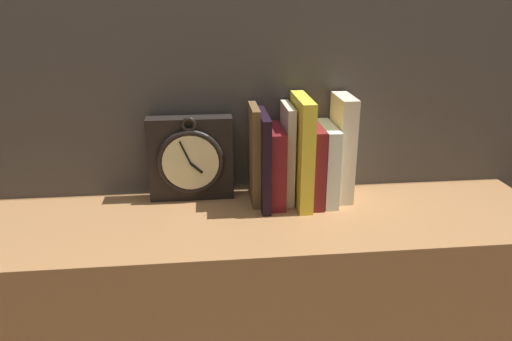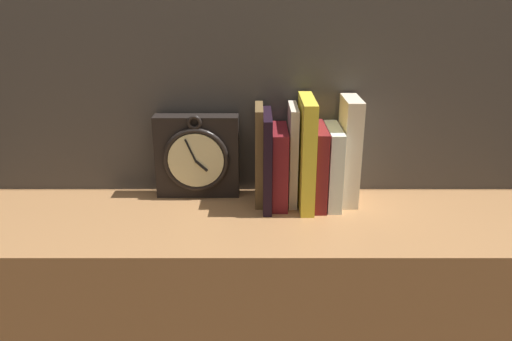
{
  "view_description": "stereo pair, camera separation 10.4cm",
  "coord_description": "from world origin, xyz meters",
  "px_view_note": "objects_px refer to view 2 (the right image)",
  "views": [
    {
      "loc": [
        -0.11,
        -0.98,
        1.19
      ],
      "look_at": [
        0.0,
        0.0,
        0.83
      ],
      "focal_mm": 35.0,
      "sensor_mm": 36.0,
      "label": 1
    },
    {
      "loc": [
        -0.0,
        -0.98,
        1.19
      ],
      "look_at": [
        0.0,
        0.0,
        0.83
      ],
      "focal_mm": 35.0,
      "sensor_mm": 36.0,
      "label": 2
    }
  ],
  "objects_px": {
    "book_slot2_maroon": "(279,166)",
    "book_slot3_cream": "(292,155)",
    "book_slot5_maroon": "(319,166)",
    "book_slot0_brown": "(259,155)",
    "clock": "(197,157)",
    "book_slot1_black": "(267,160)",
    "book_slot4_yellow": "(306,153)",
    "book_slot6_white": "(332,166)",
    "book_slot7_cream": "(349,151)"
  },
  "relations": [
    {
      "from": "book_slot0_brown",
      "to": "book_slot1_black",
      "type": "distance_m",
      "value": 0.03
    },
    {
      "from": "book_slot1_black",
      "to": "book_slot6_white",
      "type": "xyz_separation_m",
      "value": [
        0.15,
        0.01,
        -0.02
      ]
    },
    {
      "from": "book_slot6_white",
      "to": "book_slot5_maroon",
      "type": "bearing_deg",
      "value": -175.8
    },
    {
      "from": "book_slot0_brown",
      "to": "book_slot4_yellow",
      "type": "xyz_separation_m",
      "value": [
        0.11,
        -0.02,
        0.01
      ]
    },
    {
      "from": "book_slot1_black",
      "to": "clock",
      "type": "bearing_deg",
      "value": 163.9
    },
    {
      "from": "book_slot1_black",
      "to": "book_slot3_cream",
      "type": "xyz_separation_m",
      "value": [
        0.06,
        0.02,
        0.01
      ]
    },
    {
      "from": "clock",
      "to": "book_slot1_black",
      "type": "bearing_deg",
      "value": -16.1
    },
    {
      "from": "book_slot0_brown",
      "to": "book_slot7_cream",
      "type": "bearing_deg",
      "value": 0.06
    },
    {
      "from": "clock",
      "to": "book_slot3_cream",
      "type": "xyz_separation_m",
      "value": [
        0.22,
        -0.03,
        0.01
      ]
    },
    {
      "from": "book_slot1_black",
      "to": "book_slot3_cream",
      "type": "bearing_deg",
      "value": 17.04
    },
    {
      "from": "book_slot2_maroon",
      "to": "book_slot6_white",
      "type": "distance_m",
      "value": 0.12
    },
    {
      "from": "book_slot1_black",
      "to": "book_slot7_cream",
      "type": "relative_size",
      "value": 0.88
    },
    {
      "from": "book_slot2_maroon",
      "to": "book_slot3_cream",
      "type": "height_order",
      "value": "book_slot3_cream"
    },
    {
      "from": "clock",
      "to": "book_slot0_brown",
      "type": "xyz_separation_m",
      "value": [
        0.15,
        -0.03,
        0.01
      ]
    },
    {
      "from": "clock",
      "to": "book_slot7_cream",
      "type": "height_order",
      "value": "book_slot7_cream"
    },
    {
      "from": "book_slot1_black",
      "to": "book_slot3_cream",
      "type": "relative_size",
      "value": 0.94
    },
    {
      "from": "book_slot3_cream",
      "to": "book_slot6_white",
      "type": "relative_size",
      "value": 1.26
    },
    {
      "from": "book_slot5_maroon",
      "to": "book_slot7_cream",
      "type": "bearing_deg",
      "value": 12.82
    },
    {
      "from": "clock",
      "to": "book_slot5_maroon",
      "type": "distance_m",
      "value": 0.28
    },
    {
      "from": "book_slot4_yellow",
      "to": "book_slot2_maroon",
      "type": "bearing_deg",
      "value": 170.56
    },
    {
      "from": "clock",
      "to": "book_slot1_black",
      "type": "height_order",
      "value": "book_slot1_black"
    },
    {
      "from": "book_slot7_cream",
      "to": "book_slot6_white",
      "type": "bearing_deg",
      "value": -160.53
    },
    {
      "from": "clock",
      "to": "book_slot3_cream",
      "type": "relative_size",
      "value": 0.9
    },
    {
      "from": "book_slot3_cream",
      "to": "book_slot4_yellow",
      "type": "relative_size",
      "value": 0.91
    },
    {
      "from": "clock",
      "to": "book_slot3_cream",
      "type": "height_order",
      "value": "book_slot3_cream"
    },
    {
      "from": "book_slot0_brown",
      "to": "book_slot2_maroon",
      "type": "xyz_separation_m",
      "value": [
        0.05,
        -0.01,
        -0.02
      ]
    },
    {
      "from": "book_slot5_maroon",
      "to": "book_slot7_cream",
      "type": "height_order",
      "value": "book_slot7_cream"
    },
    {
      "from": "clock",
      "to": "book_slot4_yellow",
      "type": "relative_size",
      "value": 0.82
    },
    {
      "from": "book_slot3_cream",
      "to": "book_slot6_white",
      "type": "distance_m",
      "value": 0.09
    },
    {
      "from": "book_slot7_cream",
      "to": "book_slot2_maroon",
      "type": "bearing_deg",
      "value": -175.82
    },
    {
      "from": "book_slot0_brown",
      "to": "book_slot6_white",
      "type": "xyz_separation_m",
      "value": [
        0.17,
        -0.01,
        -0.02
      ]
    },
    {
      "from": "book_slot7_cream",
      "to": "book_slot5_maroon",
      "type": "bearing_deg",
      "value": -167.18
    },
    {
      "from": "book_slot7_cream",
      "to": "book_slot0_brown",
      "type": "bearing_deg",
      "value": -179.94
    },
    {
      "from": "clock",
      "to": "book_slot5_maroon",
      "type": "bearing_deg",
      "value": -8.88
    },
    {
      "from": "book_slot0_brown",
      "to": "book_slot5_maroon",
      "type": "distance_m",
      "value": 0.14
    },
    {
      "from": "book_slot3_cream",
      "to": "book_slot7_cream",
      "type": "distance_m",
      "value": 0.13
    },
    {
      "from": "clock",
      "to": "book_slot0_brown",
      "type": "height_order",
      "value": "book_slot0_brown"
    },
    {
      "from": "book_slot2_maroon",
      "to": "book_slot3_cream",
      "type": "bearing_deg",
      "value": 18.86
    },
    {
      "from": "clock",
      "to": "book_slot7_cream",
      "type": "distance_m",
      "value": 0.35
    },
    {
      "from": "book_slot4_yellow",
      "to": "book_slot5_maroon",
      "type": "relative_size",
      "value": 1.36
    },
    {
      "from": "book_slot0_brown",
      "to": "book_slot3_cream",
      "type": "relative_size",
      "value": 1.0
    },
    {
      "from": "book_slot0_brown",
      "to": "book_slot2_maroon",
      "type": "height_order",
      "value": "book_slot0_brown"
    },
    {
      "from": "book_slot0_brown",
      "to": "book_slot7_cream",
      "type": "relative_size",
      "value": 0.93
    },
    {
      "from": "clock",
      "to": "book_slot3_cream",
      "type": "bearing_deg",
      "value": -7.55
    },
    {
      "from": "clock",
      "to": "book_slot1_black",
      "type": "relative_size",
      "value": 0.95
    },
    {
      "from": "book_slot1_black",
      "to": "book_slot7_cream",
      "type": "height_order",
      "value": "book_slot7_cream"
    },
    {
      "from": "book_slot4_yellow",
      "to": "book_slot7_cream",
      "type": "height_order",
      "value": "book_slot4_yellow"
    },
    {
      "from": "book_slot5_maroon",
      "to": "book_slot0_brown",
      "type": "bearing_deg",
      "value": 173.4
    },
    {
      "from": "book_slot1_black",
      "to": "book_slot2_maroon",
      "type": "height_order",
      "value": "book_slot1_black"
    },
    {
      "from": "book_slot5_maroon",
      "to": "book_slot6_white",
      "type": "height_order",
      "value": "book_slot5_maroon"
    }
  ]
}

